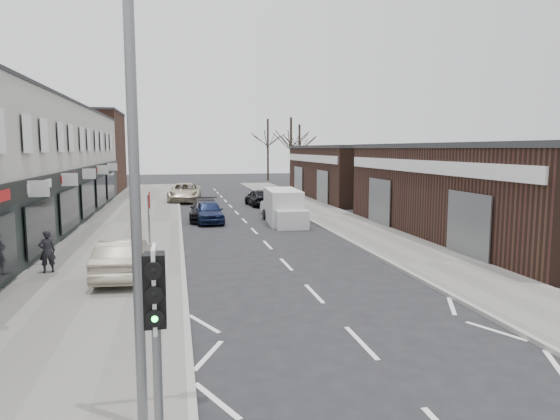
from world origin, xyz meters
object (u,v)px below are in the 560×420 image
white_van (283,207)px  pedestrian (47,251)px  street_lamp (145,138)px  parked_car_left_a (209,212)px  parked_car_right_b (259,197)px  warning_sign (150,205)px  parked_car_left_b (205,210)px  sedan_on_pavement (124,258)px  parked_car_left_c (185,192)px  parked_car_right_a (277,206)px  traffic_light (155,308)px

white_van → pedestrian: size_ratio=3.50×
white_van → pedestrian: white_van is taller
white_van → street_lamp: bearing=-103.9°
parked_car_left_a → parked_car_right_b: (4.40, 8.15, -0.01)m
warning_sign → parked_car_left_b: (2.79, 10.76, -1.55)m
white_van → parked_car_left_a: white_van is taller
pedestrian → parked_car_right_b: bearing=-142.2°
street_lamp → parked_car_left_b: bearing=84.8°
street_lamp → warning_sign: street_lamp is taller
sedan_on_pavement → parked_car_left_c: parked_car_left_c is taller
white_van → pedestrian: bearing=-132.3°
sedan_on_pavement → parked_car_left_c: bearing=-90.6°
sedan_on_pavement → street_lamp: bearing=103.1°
street_lamp → parked_car_left_c: street_lamp is taller
sedan_on_pavement → pedestrian: bearing=-19.7°
parked_car_left_b → parked_car_right_a: parked_car_right_a is taller
street_lamp → parked_car_left_a: (2.33, 22.41, -3.94)m
warning_sign → parked_car_right_b: 19.29m
parked_car_left_a → parked_car_left_c: (-1.20, 12.51, 0.10)m
parked_car_left_a → parked_car_left_b: size_ratio=0.89×
parked_car_left_a → parked_car_right_b: parked_car_left_a is taller
white_van → pedestrian: 14.99m
street_lamp → parked_car_left_b: street_lamp is taller
sedan_on_pavement → traffic_light: bearing=102.8°
warning_sign → parked_car_left_c: (1.76, 22.12, -1.42)m
sedan_on_pavement → parked_car_right_a: bearing=-114.4°
traffic_light → sedan_on_pavement: size_ratio=0.77×
pedestrian → parked_car_left_a: size_ratio=0.38×
white_van → parked_car_right_a: bearing=89.2°
street_lamp → parked_car_right_b: (6.73, 30.56, -3.95)m
white_van → parked_car_left_a: size_ratio=1.33×
white_van → parked_car_left_c: bearing=115.7°
parked_car_left_a → parked_car_right_a: size_ratio=0.96×
parked_car_left_b → parked_car_right_b: size_ratio=1.14×
street_lamp → sedan_on_pavement: bearing=98.1°
street_lamp → parked_car_right_a: 25.57m
parked_car_left_b → parked_car_left_c: 11.41m
traffic_light → white_van: (6.56, 22.49, -1.46)m
warning_sign → white_van: warning_sign is taller
pedestrian → parked_car_right_b: 22.50m
parked_car_right_a → white_van: bearing=82.6°
sedan_on_pavement → pedestrian: 2.97m
traffic_light → parked_car_left_b: bearing=85.3°
parked_car_left_b → parked_car_left_c: size_ratio=0.80×
street_lamp → white_van: (6.68, 21.28, -3.67)m
warning_sign → street_lamp: bearing=-87.2°
sedan_on_pavement → parked_car_right_a: size_ratio=0.98×
street_lamp → pedestrian: 12.15m
warning_sign → parked_car_right_b: bearing=67.5°
pedestrian → parked_car_right_b: size_ratio=0.38×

